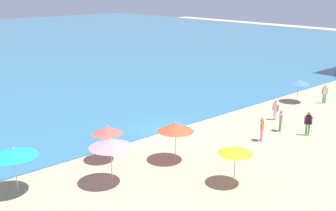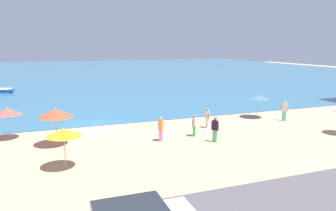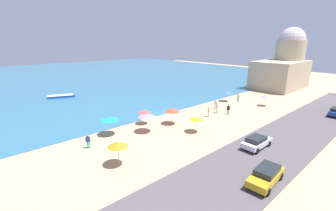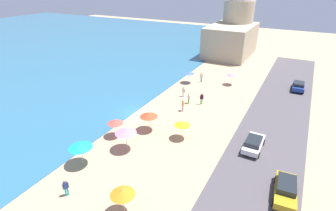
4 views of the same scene
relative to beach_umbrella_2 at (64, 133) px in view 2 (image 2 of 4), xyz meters
name	(u,v)px [view 2 (image 2 of 4)]	position (x,y,z in m)	size (l,w,h in m)	color
ground_plane	(95,126)	(2.88, 8.71, -1.98)	(160.00, 160.00, 0.00)	tan
sea	(60,73)	(2.88, 63.71, -1.95)	(150.00, 110.00, 0.05)	#2D6382
beach_umbrella_2	(64,133)	(0.00, 0.00, 0.00)	(1.87, 1.87, 2.24)	#B2B2B7
beach_umbrella_4	(8,112)	(-3.28, 7.19, 0.00)	(1.88, 1.88, 2.27)	#B2B2B7
beach_umbrella_5	(258,97)	(17.14, 6.73, -0.06)	(2.01, 2.01, 2.18)	#B2B2B7
beach_umbrella_7	(56,113)	(-0.23, 4.43, 0.21)	(2.21, 2.21, 2.53)	#B2B2B7
bather_0	(215,128)	(9.84, 1.40, -0.99)	(0.39, 0.48, 1.75)	#45AA57
bather_1	(194,124)	(9.16, 3.22, -1.08)	(0.45, 0.41, 1.60)	green
bather_2	(284,110)	(18.60, 4.87, -0.99)	(0.41, 0.45, 1.76)	teal
bather_4	(207,117)	(11.15, 5.03, -1.07)	(0.22, 0.57, 1.63)	white
bather_5	(161,127)	(6.49, 2.94, -1.01)	(0.47, 0.40, 1.71)	pink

